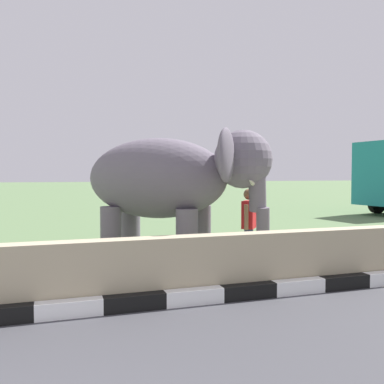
{
  "coord_description": "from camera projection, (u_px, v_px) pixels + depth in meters",
  "views": [
    {
      "loc": [
        0.81,
        -1.95,
        1.96
      ],
      "look_at": [
        3.51,
        6.2,
        1.6
      ],
      "focal_mm": 39.44,
      "sensor_mm": 36.0,
      "label": 1
    }
  ],
  "objects": [
    {
      "name": "barrier_parapet",
      "position": [
        137.0,
        271.0,
        6.34
      ],
      "size": [
        28.0,
        0.36,
        1.0
      ],
      "primitive_type": "cube",
      "color": "tan",
      "rests_on": "ground_plane"
    },
    {
      "name": "elephant",
      "position": [
        172.0,
        180.0,
        8.84
      ],
      "size": [
        3.93,
        3.67,
        2.84
      ],
      "color": "slate",
      "rests_on": "ground_plane"
    },
    {
      "name": "person_handler",
      "position": [
        249.0,
        223.0,
        8.91
      ],
      "size": [
        0.47,
        0.56,
        1.66
      ],
      "color": "navy",
      "rests_on": "ground_plane"
    }
  ]
}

